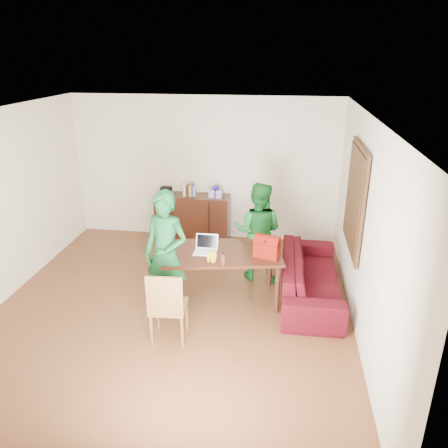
# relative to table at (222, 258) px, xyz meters

# --- Properties ---
(room) EXTENTS (5.20, 5.70, 2.90)m
(room) POSITION_rel_table_xyz_m (-0.65, -0.29, 0.63)
(room) COLOR #472711
(room) RESTS_ON ground
(table) EXTENTS (1.79, 1.21, 0.77)m
(table) POSITION_rel_table_xyz_m (0.00, 0.00, 0.00)
(table) COLOR black
(table) RESTS_ON ground
(chair) EXTENTS (0.47, 0.45, 0.98)m
(chair) POSITION_rel_table_xyz_m (-0.53, -1.03, -0.39)
(chair) COLOR brown
(chair) RESTS_ON ground
(person_near) EXTENTS (0.74, 0.59, 1.77)m
(person_near) POSITION_rel_table_xyz_m (-0.70, -0.43, 0.21)
(person_near) COLOR #125126
(person_near) RESTS_ON ground
(person_far) EXTENTS (0.87, 0.73, 1.59)m
(person_far) POSITION_rel_table_xyz_m (0.46, 0.75, 0.12)
(person_far) COLOR #13591D
(person_far) RESTS_ON ground
(laptop) EXTENTS (0.32, 0.22, 0.22)m
(laptop) POSITION_rel_table_xyz_m (-0.23, -0.07, 0.14)
(laptop) COLOR white
(laptop) RESTS_ON table
(bananas) EXTENTS (0.20, 0.15, 0.07)m
(bananas) POSITION_rel_table_xyz_m (-0.09, -0.36, 0.13)
(bananas) COLOR gold
(bananas) RESTS_ON table
(bottle) EXTENTS (0.08, 0.08, 0.18)m
(bottle) POSITION_rel_table_xyz_m (0.07, -0.41, 0.19)
(bottle) COLOR #5C1E15
(bottle) RESTS_ON table
(red_bag) EXTENTS (0.38, 0.28, 0.25)m
(red_bag) POSITION_rel_table_xyz_m (0.64, -0.07, 0.22)
(red_bag) COLOR maroon
(red_bag) RESTS_ON table
(sofa) EXTENTS (0.84, 2.14, 0.63)m
(sofa) POSITION_rel_table_xyz_m (1.28, 0.31, -0.36)
(sofa) COLOR #380711
(sofa) RESTS_ON ground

